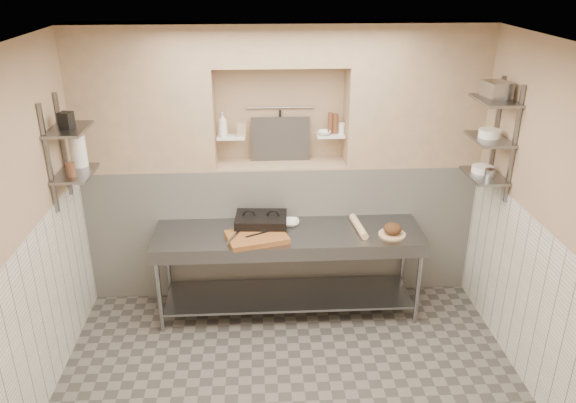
{
  "coord_description": "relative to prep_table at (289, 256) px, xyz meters",
  "views": [
    {
      "loc": [
        -0.24,
        -3.67,
        3.31
      ],
      "look_at": [
        0.02,
        0.9,
        1.35
      ],
      "focal_mm": 35.0,
      "sensor_mm": 36.0,
      "label": 1
    }
  ],
  "objects": [
    {
      "name": "bottle_soap",
      "position": [
        -0.62,
        0.56,
        1.19
      ],
      "size": [
        0.1,
        0.1,
        0.24
      ],
      "primitive_type": "imported",
      "rotation": [
        0.0,
        0.0,
        0.02
      ],
      "color": "white",
      "rests_on": "alcove_shelf_left"
    },
    {
      "name": "prep_table",
      "position": [
        0.0,
        0.0,
        0.0
      ],
      "size": [
        2.6,
        0.7,
        0.9
      ],
      "color": "gray",
      "rests_on": "floor"
    },
    {
      "name": "wall_back",
      "position": [
        -0.05,
        0.82,
        0.76
      ],
      "size": [
        4.0,
        0.1,
        2.8
      ],
      "primitive_type": "cube",
      "color": "tan",
      "rests_on": "ground"
    },
    {
      "name": "wall_shelf_right_mid",
      "position": [
        1.79,
        -0.13,
        1.21
      ],
      "size": [
        0.3,
        0.5,
        0.02
      ],
      "primitive_type": "cube",
      "color": "slate",
      "rests_on": "wall_right"
    },
    {
      "name": "shelf_rail_left_b",
      "position": [
        -2.02,
        -0.33,
        1.16
      ],
      "size": [
        0.03,
        0.03,
        0.95
      ],
      "primitive_type": "cube",
      "color": "slate",
      "rests_on": "wall_left"
    },
    {
      "name": "wall_shelf_left_upper",
      "position": [
        -1.89,
        -0.13,
        1.36
      ],
      "size": [
        0.3,
        0.5,
        0.03
      ],
      "primitive_type": "cube",
      "color": "slate",
      "rests_on": "wall_left"
    },
    {
      "name": "box_left_upper",
      "position": [
        -1.89,
        -0.15,
        1.44
      ],
      "size": [
        0.12,
        0.12,
        0.14
      ],
      "primitive_type": "cube",
      "rotation": [
        0.0,
        0.0,
        -0.27
      ],
      "color": "black",
      "rests_on": "wall_shelf_left_upper"
    },
    {
      "name": "wainscot_left",
      "position": [
        -2.04,
        -1.18,
        0.06
      ],
      "size": [
        0.02,
        3.9,
        1.4
      ],
      "primitive_type": "cube",
      "color": "white",
      "rests_on": "floor"
    },
    {
      "name": "alcove_shelf_right",
      "position": [
        0.45,
        0.57,
        1.06
      ],
      "size": [
        0.28,
        0.16,
        0.02
      ],
      "primitive_type": "cube",
      "color": "white",
      "rests_on": "backwall_lower"
    },
    {
      "name": "shelf_rail_right_b",
      "position": [
        1.93,
        -0.33,
        1.21
      ],
      "size": [
        0.03,
        0.03,
        1.05
      ],
      "primitive_type": "cube",
      "color": "slate",
      "rests_on": "wall_right"
    },
    {
      "name": "panini_press",
      "position": [
        -0.26,
        0.11,
        0.33
      ],
      "size": [
        0.52,
        0.39,
        0.14
      ],
      "rotation": [
        0.0,
        0.0,
        -0.07
      ],
      "color": "black",
      "rests_on": "prep_table"
    },
    {
      "name": "utensil_rail",
      "position": [
        -0.05,
        0.74,
        1.31
      ],
      "size": [
        0.7,
        0.02,
        0.02
      ],
      "primitive_type": "cylinder",
      "rotation": [
        0.0,
        1.57,
        0.0
      ],
      "color": "gray",
      "rests_on": "wall_back"
    },
    {
      "name": "jug_left",
      "position": [
        -1.89,
        0.03,
        1.11
      ],
      "size": [
        0.14,
        0.14,
        0.28
      ],
      "primitive_type": "cylinder",
      "color": "white",
      "rests_on": "wall_shelf_left_lower"
    },
    {
      "name": "condiment_a",
      "position": [
        0.5,
        0.59,
        1.17
      ],
      "size": [
        0.06,
        0.06,
        0.2
      ],
      "primitive_type": "cylinder",
      "color": "brown",
      "rests_on": "alcove_shelf_right"
    },
    {
      "name": "backwall_header",
      "position": [
        -0.05,
        0.57,
        1.96
      ],
      "size": [
        1.3,
        0.4,
        0.4
      ],
      "primitive_type": "cube",
      "color": "tan",
      "rests_on": "backwall_lower"
    },
    {
      "name": "canister_right",
      "position": [
        1.79,
        -0.24,
        0.92
      ],
      "size": [
        0.09,
        0.09,
        0.09
      ],
      "primitive_type": "cylinder",
      "color": "gray",
      "rests_on": "wall_shelf_right_lower"
    },
    {
      "name": "shelf_rail_left_a",
      "position": [
        -2.02,
        0.07,
        1.16
      ],
      "size": [
        0.03,
        0.03,
        0.95
      ],
      "primitive_type": "cube",
      "color": "slate",
      "rests_on": "wall_left"
    },
    {
      "name": "knife_blade",
      "position": [
        -0.29,
        -0.11,
        0.31
      ],
      "size": [
        0.26,
        0.16,
        0.01
      ],
      "primitive_type": "cube",
      "rotation": [
        0.0,
        0.0,
        0.48
      ],
      "color": "gray",
      "rests_on": "cutting_board"
    },
    {
      "name": "bowl_alcove",
      "position": [
        0.39,
        0.54,
        1.09
      ],
      "size": [
        0.14,
        0.14,
        0.04
      ],
      "primitive_type": "imported",
      "rotation": [
        0.0,
        0.0,
        -0.06
      ],
      "color": "white",
      "rests_on": "alcove_shelf_right"
    },
    {
      "name": "alcove_sill",
      "position": [
        -0.05,
        0.57,
        0.77
      ],
      "size": [
        1.3,
        0.4,
        0.02
      ],
      "primitive_type": "cube",
      "color": "tan",
      "rests_on": "backwall_lower"
    },
    {
      "name": "backwall_pillar_left",
      "position": [
        -1.37,
        0.57,
        1.46
      ],
      "size": [
        1.35,
        0.4,
        1.4
      ],
      "primitive_type": "cube",
      "color": "tan",
      "rests_on": "backwall_lower"
    },
    {
      "name": "ceiling",
      "position": [
        -0.05,
        -1.18,
        2.21
      ],
      "size": [
        4.0,
        3.9,
        0.1
      ],
      "primitive_type": "cube",
      "color": "silver",
      "rests_on": "ground"
    },
    {
      "name": "wall_right",
      "position": [
        2.0,
        -1.18,
        0.76
      ],
      "size": [
        0.1,
        3.9,
        2.8
      ],
      "primitive_type": "cube",
      "color": "tan",
      "rests_on": "ground"
    },
    {
      "name": "jar_left",
      "position": [
        -1.89,
        -0.23,
        1.03
      ],
      "size": [
        0.08,
        0.08,
        0.12
      ],
      "primitive_type": "cylinder",
      "color": "brown",
      "rests_on": "wall_shelf_left_lower"
    },
    {
      "name": "rolling_pin",
      "position": [
        0.69,
        0.03,
        0.29
      ],
      "size": [
        0.11,
        0.46,
        0.07
      ],
      "primitive_type": "cylinder",
      "rotation": [
        1.57,
        0.0,
        0.09
      ],
      "color": "#D8BA8A",
      "rests_on": "prep_table"
    },
    {
      "name": "shelf_rail_right_a",
      "position": [
        1.93,
        0.07,
        1.21
      ],
      "size": [
        0.03,
        0.03,
        1.05
      ],
      "primitive_type": "cube",
      "color": "slate",
      "rests_on": "wall_right"
    },
    {
      "name": "jar_alcove",
      "position": [
        -0.44,
        0.56,
        1.13
      ],
      "size": [
        0.08,
        0.08,
        0.13
      ],
      "primitive_type": "cube",
      "color": "tan",
      "rests_on": "alcove_shelf_left"
    },
    {
      "name": "backwall_lower",
      "position": [
        -0.05,
        0.57,
        0.06
      ],
      "size": [
        4.0,
        0.4,
        1.4
      ],
      "primitive_type": "cube",
      "color": "white",
      "rests_on": "floor"
    },
    {
      "name": "mixing_bowl",
      "position": [
        0.02,
        0.17,
        0.28
      ],
      "size": [
        0.21,
        0.21,
        0.05
      ],
      "primitive_type": "imported",
      "rotation": [
        0.0,
        0.0,
        -0.08
      ],
      "color": "white",
      "rests_on": "prep_table"
    },
    {
      "name": "hanging_steel",
      "position": [
        -0.05,
        0.72,
        1.14
      ],
      "size": [
        0.02,
        0.02,
        0.3
      ],
      "primitive_type": "cylinder",
      "color": "black",
      "rests_on": "utensil_rail"
    },
    {
      "name": "basket_right",
      "position": [
        1.79,
        -0.13,
        1.65
      ],
      "size": [
        0.22,
        0.26,
        0.15
      ],
      "primitive_type": "cube",
      "rotation": [
        0.0,
        0.0,
        0.13
      ],
      "color": "gray",
      "rests_on": "wall_shelf_right_upper"
    },
    {
      "name": "bread_board",
      "position": [
        0.99,
        -0.1,
        0.27
      ],
      "size": [
        0.26,
        0.26,
        0.01
      ],
      "primitive_type": "cylinder",
      "color": "#D8BA8A",
      "rests_on": "prep_table"
    },
    {
      "name": "bowl_right_mid",
      "position": [
        1.79,
        -0.12,
        1.26
      ],
      "size": [
        0.19,
        0.19,
        0.07
      ],
      "primitive_type": "cylinder",
      "color": "white",
      "rests_on": "wall_shelf_right_mid"
    },
    {
      "name": "wall_shelf_right_upper",
      "position": [
        1.79,
        -0.13,
        1.56
      ],
      "size": [
        0.3,
        0.5,
        0.03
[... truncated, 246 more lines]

